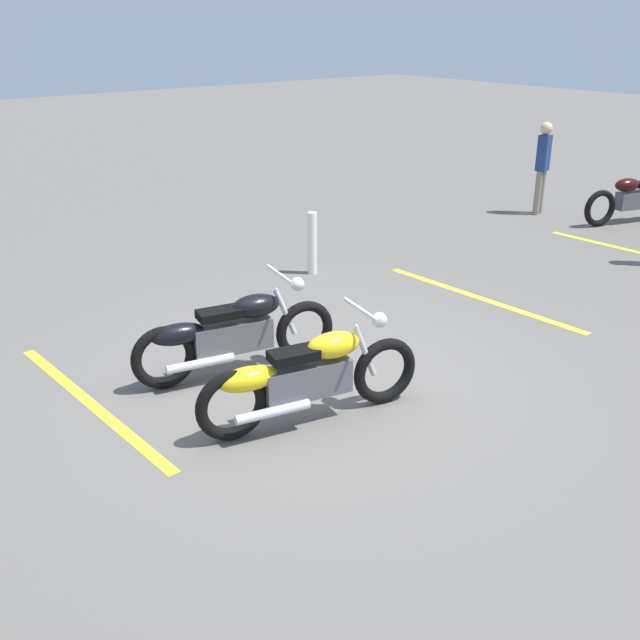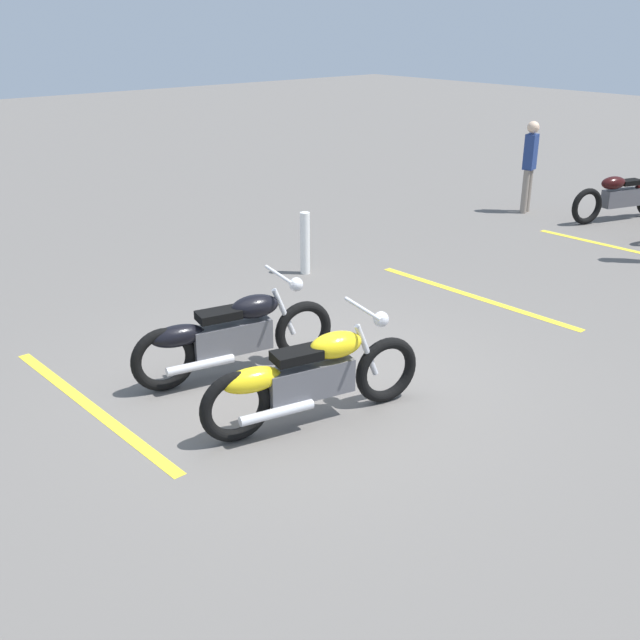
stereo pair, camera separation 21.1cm
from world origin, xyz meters
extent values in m
plane|color=#66605B|center=(0.00, 0.00, 0.00)|extent=(60.00, 60.00, 0.00)
torus|color=black|center=(0.31, -0.80, 0.34)|extent=(0.68, 0.25, 0.67)
torus|color=black|center=(-1.22, -0.47, 0.34)|extent=(0.68, 0.25, 0.67)
cube|color=#59595E|center=(-0.50, -0.62, 0.42)|extent=(0.87, 0.39, 0.32)
ellipsoid|color=yellow|center=(-0.24, -0.68, 0.72)|extent=(0.57, 0.38, 0.24)
ellipsoid|color=yellow|center=(-1.06, -0.50, 0.56)|extent=(0.60, 0.35, 0.22)
cube|color=black|center=(-0.63, -0.60, 0.70)|extent=(0.48, 0.33, 0.09)
cylinder|color=silver|center=(0.08, -0.75, 0.60)|extent=(0.27, 0.11, 0.56)
cylinder|color=silver|center=(0.03, -0.74, 1.02)|extent=(0.17, 0.61, 0.04)
sphere|color=silver|center=(0.23, -0.78, 0.88)|extent=(0.15, 0.15, 0.15)
cylinder|color=silver|center=(-0.92, -0.68, 0.26)|extent=(0.70, 0.24, 0.09)
torus|color=black|center=(0.31, 0.47, 0.34)|extent=(0.68, 0.25, 0.67)
torus|color=black|center=(-1.22, 0.80, 0.34)|extent=(0.68, 0.25, 0.67)
cube|color=#59595E|center=(-0.50, 0.64, 0.42)|extent=(0.87, 0.39, 0.32)
ellipsoid|color=black|center=(-0.24, 0.59, 0.72)|extent=(0.57, 0.38, 0.24)
ellipsoid|color=black|center=(-1.06, 0.76, 0.56)|extent=(0.60, 0.35, 0.22)
cube|color=black|center=(-0.63, 0.67, 0.70)|extent=(0.48, 0.33, 0.09)
cylinder|color=silver|center=(0.09, 0.52, 0.60)|extent=(0.27, 0.11, 0.56)
cylinder|color=silver|center=(0.04, 0.53, 1.02)|extent=(0.16, 0.61, 0.04)
sphere|color=silver|center=(0.23, 0.49, 0.88)|extent=(0.15, 0.15, 0.15)
cylinder|color=silver|center=(-0.92, 0.59, 0.26)|extent=(0.70, 0.23, 0.09)
torus|color=black|center=(7.77, 1.62, 0.33)|extent=(0.66, 0.29, 0.65)
cube|color=#59595E|center=(8.54, 1.39, 0.41)|extent=(0.84, 0.44, 0.31)
ellipsoid|color=black|center=(8.29, 1.47, 0.70)|extent=(0.56, 0.41, 0.23)
cylinder|color=gray|center=(7.77, 2.88, 0.41)|extent=(0.12, 0.12, 0.82)
cylinder|color=gray|center=(7.61, 2.84, 0.41)|extent=(0.12, 0.12, 0.82)
cube|color=navy|center=(7.69, 2.86, 1.14)|extent=(0.28, 0.24, 0.65)
sphere|color=beige|center=(7.69, 2.86, 1.59)|extent=(0.22, 0.22, 0.22)
cylinder|color=white|center=(2.18, 2.74, 0.45)|extent=(0.14, 0.14, 0.91)
cube|color=yellow|center=(-1.96, 0.96, 0.00)|extent=(0.24, 3.20, 0.01)
cube|color=yellow|center=(3.29, 0.51, 0.00)|extent=(0.24, 3.20, 0.01)
camera|label=1|loc=(-4.23, -5.51, 3.53)|focal=42.24mm
camera|label=2|loc=(-4.40, -5.37, 3.53)|focal=42.24mm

